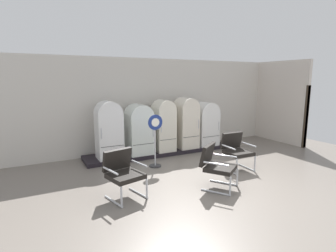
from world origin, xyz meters
name	(u,v)px	position (x,y,z in m)	size (l,w,h in m)	color
ground	(221,188)	(0.00, 0.00, -0.03)	(12.00, 10.00, 0.05)	slate
back_wall	(152,104)	(0.00, 3.66, 1.49)	(11.76, 0.12, 2.94)	beige
side_wall_right	(281,102)	(4.66, 2.47, 1.46)	(0.16, 2.20, 2.94)	beige
display_plinth	(160,151)	(0.00, 3.02, 0.06)	(4.67, 0.95, 0.11)	black
refrigerator_0	(109,128)	(-1.64, 2.88, 0.96)	(0.68, 0.61, 1.60)	white
refrigerator_1	(139,128)	(-0.73, 2.94, 0.88)	(0.71, 0.72, 1.47)	silver
refrigerator_2	(164,124)	(0.05, 2.89, 0.95)	(0.59, 0.63, 1.57)	silver
refrigerator_3	(186,121)	(0.87, 2.92, 0.97)	(0.64, 0.70, 1.60)	silver
refrigerator_4	(205,123)	(1.63, 2.92, 0.86)	(0.72, 0.69, 1.44)	white
armchair_left	(123,171)	(-2.01, 0.54, 0.53)	(0.79, 0.82, 0.94)	silver
armchair_right	(236,149)	(1.09, 0.80, 0.53)	(0.70, 0.71, 0.94)	silver
armchair_center	(216,164)	(-0.11, 0.06, 0.53)	(0.89, 0.91, 0.94)	silver
sign_stand	(155,143)	(-0.68, 1.92, 0.63)	(0.40, 0.32, 1.40)	#2D2D30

